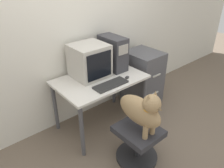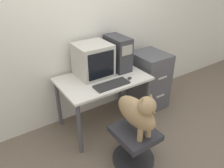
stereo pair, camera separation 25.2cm
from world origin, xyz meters
name	(u,v)px [view 1 (the left image)]	position (x,y,z in m)	size (l,w,h in m)	color
ground_plane	(118,137)	(0.00, 0.00, 0.00)	(12.00, 12.00, 0.00)	#6B5B4C
wall_back	(78,28)	(0.00, 0.80, 1.30)	(8.00, 0.05, 2.60)	silver
desk	(100,85)	(0.00, 0.37, 0.64)	(1.13, 0.74, 0.74)	silver
crt_monitor	(90,61)	(-0.05, 0.51, 0.95)	(0.43, 0.42, 0.42)	#B7B2A8
pc_tower	(113,53)	(0.33, 0.50, 0.96)	(0.22, 0.42, 0.45)	#333338
keyboard	(111,84)	(-0.01, 0.14, 0.75)	(0.44, 0.17, 0.03)	#2D2D2D
computer_mouse	(127,77)	(0.26, 0.14, 0.75)	(0.06, 0.04, 0.04)	#333333
office_chair	(138,142)	(-0.06, -0.39, 0.24)	(0.49, 0.49, 0.43)	#262628
dog	(142,110)	(-0.06, -0.42, 0.70)	(0.21, 0.55, 0.52)	#9E7F56
filing_cabinet	(142,78)	(0.86, 0.40, 0.44)	(0.46, 0.54, 0.87)	#4C4C51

